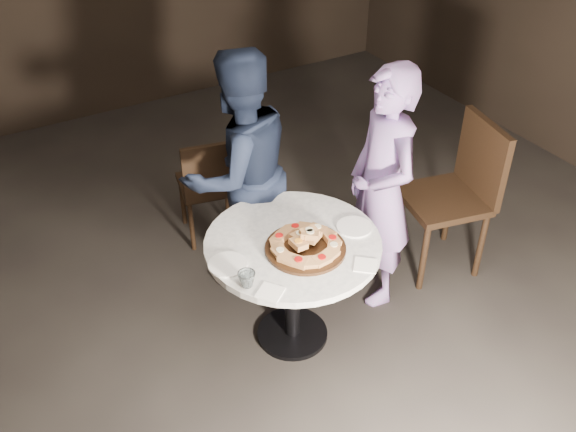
{
  "coord_description": "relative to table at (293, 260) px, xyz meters",
  "views": [
    {
      "loc": [
        -1.33,
        -2.12,
        2.77
      ],
      "look_at": [
        0.03,
        0.19,
        0.83
      ],
      "focal_mm": 40.0,
      "sensor_mm": 36.0,
      "label": 1
    }
  ],
  "objects": [
    {
      "name": "floor",
      "position": [
        -0.03,
        -0.14,
        -0.57
      ],
      "size": [
        7.0,
        7.0,
        0.0
      ],
      "primitive_type": "plane",
      "color": "black",
      "rests_on": "ground"
    },
    {
      "name": "table",
      "position": [
        0.0,
        0.0,
        0.0
      ],
      "size": [
        1.17,
        1.17,
        0.7
      ],
      "rotation": [
        0.0,
        0.0,
        -0.31
      ],
      "color": "black",
      "rests_on": "ground"
    },
    {
      "name": "serving_board",
      "position": [
        0.02,
        -0.09,
        0.14
      ],
      "size": [
        0.52,
        0.52,
        0.02
      ],
      "primitive_type": "cylinder",
      "rotation": [
        0.0,
        0.0,
        0.3
      ],
      "color": "black",
      "rests_on": "table"
    },
    {
      "name": "focaccia_pile",
      "position": [
        0.02,
        -0.09,
        0.18
      ],
      "size": [
        0.38,
        0.37,
        0.1
      ],
      "rotation": [
        0.0,
        0.0,
        -0.27
      ],
      "color": "#A67040",
      "rests_on": "serving_board"
    },
    {
      "name": "plate_left",
      "position": [
        -0.38,
        -0.01,
        0.14
      ],
      "size": [
        0.22,
        0.22,
        0.01
      ],
      "primitive_type": "cylinder",
      "rotation": [
        0.0,
        0.0,
        0.13
      ],
      "color": "white",
      "rests_on": "table"
    },
    {
      "name": "plate_right",
      "position": [
        0.34,
        -0.07,
        0.14
      ],
      "size": [
        0.23,
        0.23,
        0.01
      ],
      "primitive_type": "cylinder",
      "rotation": [
        0.0,
        0.0,
        0.24
      ],
      "color": "white",
      "rests_on": "table"
    },
    {
      "name": "water_glass",
      "position": [
        -0.37,
        -0.19,
        0.17
      ],
      "size": [
        0.09,
        0.09,
        0.08
      ],
      "primitive_type": "imported",
      "rotation": [
        0.0,
        0.0,
        -0.04
      ],
      "color": "silver",
      "rests_on": "table"
    },
    {
      "name": "napkin_near",
      "position": [
        -0.29,
        -0.29,
        0.13
      ],
      "size": [
        0.16,
        0.16,
        0.01
      ],
      "primitive_type": "cube",
      "rotation": [
        0.0,
        0.0,
        0.64
      ],
      "color": "white",
      "rests_on": "table"
    },
    {
      "name": "napkin_far",
      "position": [
        0.21,
        -0.35,
        0.13
      ],
      "size": [
        0.16,
        0.16,
        0.01
      ],
      "primitive_type": "cube",
      "rotation": [
        0.0,
        0.0,
        -0.71
      ],
      "color": "white",
      "rests_on": "table"
    },
    {
      "name": "chair_far",
      "position": [
        -0.0,
        1.07,
        -0.11
      ],
      "size": [
        0.45,
        0.46,
        0.8
      ],
      "rotation": [
        0.0,
        0.0,
        2.93
      ],
      "color": "black",
      "rests_on": "ground"
    },
    {
      "name": "chair_right",
      "position": [
        1.25,
        0.07,
        0.01
      ],
      "size": [
        0.58,
        0.56,
        1.01
      ],
      "rotation": [
        0.0,
        0.0,
        -1.79
      ],
      "color": "black",
      "rests_on": "ground"
    },
    {
      "name": "diner_navy",
      "position": [
        0.02,
        0.65,
        0.19
      ],
      "size": [
        0.8,
        0.66,
        1.52
      ],
      "primitive_type": "imported",
      "rotation": [
        0.0,
        0.0,
        3.25
      ],
      "color": "black",
      "rests_on": "ground"
    },
    {
      "name": "diner_teal",
      "position": [
        0.65,
        0.1,
        0.18
      ],
      "size": [
        0.44,
        0.59,
        1.5
      ],
      "primitive_type": "imported",
      "rotation": [
        0.0,
        0.0,
        -1.72
      ],
      "color": "#8368AA",
      "rests_on": "ground"
    }
  ]
}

